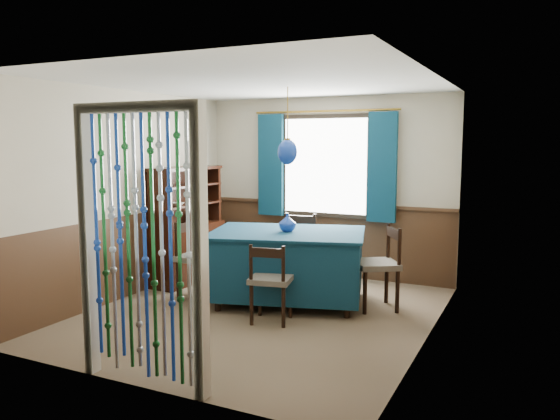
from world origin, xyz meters
The scene contains 22 objects.
floor centered at (0.00, 0.00, 0.00)m, with size 4.00×4.00×0.00m, color brown.
ceiling centered at (0.00, 0.00, 2.50)m, with size 4.00×4.00×0.00m, color silver.
wall_back centered at (0.00, 2.00, 1.25)m, with size 3.60×3.60×0.00m, color #BCB29A.
wall_front centered at (0.00, -2.00, 1.25)m, with size 3.60×3.60×0.00m, color #BCB29A.
wall_left centered at (-1.80, 0.00, 1.25)m, with size 4.00×4.00×0.00m, color #BCB29A.
wall_right centered at (1.80, 0.00, 1.25)m, with size 4.00×4.00×0.00m, color #BCB29A.
wainscot_back centered at (0.00, 1.99, 0.50)m, with size 3.60×3.60×0.00m, color #432B19.
wainscot_front centered at (0.00, -1.99, 0.50)m, with size 3.60×3.60×0.00m, color #432B19.
wainscot_left centered at (-1.79, 0.00, 0.50)m, with size 4.00×4.00×0.00m, color #432B19.
wainscot_right centered at (1.79, 0.00, 0.50)m, with size 4.00×4.00×0.00m, color #432B19.
window centered at (0.00, 1.95, 1.55)m, with size 1.32×0.12×1.42m, color black.
doorway centered at (0.00, -1.94, 1.05)m, with size 1.16×0.12×2.18m, color silver, non-canonical shape.
dining_table centered at (0.09, 0.52, 0.49)m, with size 2.03×1.65×0.85m.
chair_near centered at (0.23, -0.20, 0.45)m, with size 0.49×0.48×0.85m.
chair_far centered at (-0.11, 1.21, 0.50)m, with size 0.51×0.49×0.95m.
chair_left centered at (-0.95, 0.20, 0.50)m, with size 0.46×0.48×0.95m.
chair_right centered at (1.12, 0.77, 0.50)m, with size 0.63×0.64×0.95m.
sideboard centered at (-1.57, 0.85, 0.55)m, with size 0.47×1.21×1.55m.
pendant_lamp centered at (0.09, 0.52, 1.77)m, with size 0.23×0.23×0.87m.
vase_table centered at (0.08, 0.52, 0.94)m, with size 0.18×0.18×0.19m, color navy.
bowl_shelf centered at (-1.51, 0.58, 1.09)m, with size 0.19×0.19×0.05m, color beige.
vase_sideboard centered at (-1.51, 1.13, 0.88)m, with size 0.19×0.19×0.20m, color beige.
Camera 1 is at (2.73, -5.15, 1.89)m, focal length 35.00 mm.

